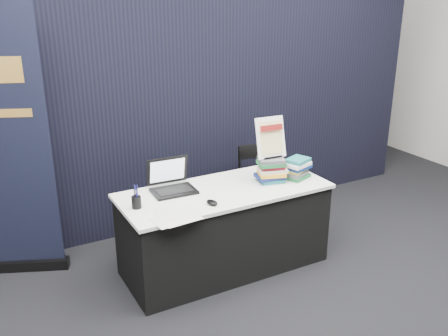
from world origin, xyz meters
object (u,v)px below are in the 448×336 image
display_table (225,229)px  book_stack_tall (272,170)px  laptop (171,183)px  info_sign (271,138)px  book_stack_short (296,168)px  stacking_chair (262,183)px

display_table → book_stack_tall: 0.66m
laptop → book_stack_tall: bearing=-11.8°
display_table → laptop: bearing=154.6°
display_table → book_stack_tall: bearing=-4.5°
info_sign → book_stack_short: bearing=-12.0°
stacking_chair → info_sign: bearing=-108.6°
display_table → book_stack_tall: book_stack_tall is taller
book_stack_tall → book_stack_short: (0.24, -0.04, -0.02)m
display_table → stacking_chair: stacking_chair is taller
book_stack_tall → book_stack_short: 0.25m
book_stack_tall → stacking_chair: bearing=63.8°
book_stack_tall → book_stack_short: bearing=-9.5°
laptop → display_table: bearing=-22.3°
book_stack_short → display_table: bearing=173.7°
display_table → info_sign: (0.45, -0.01, 0.77)m
book_stack_tall → stacking_chair: book_stack_tall is taller
laptop → book_stack_short: bearing=-10.7°
display_table → stacking_chair: bearing=36.5°
laptop → info_sign: size_ratio=1.02×
info_sign → book_stack_tall: bearing=-85.6°
info_sign → stacking_chair: (0.29, 0.55, -0.67)m
laptop → stacking_chair: (1.14, 0.35, -0.34)m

